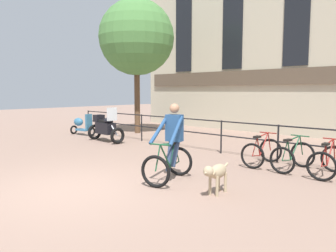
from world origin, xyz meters
name	(u,v)px	position (x,y,z in m)	size (l,w,h in m)	color
ground_plane	(75,189)	(0.00, 0.00, 0.00)	(60.00, 60.00, 0.00)	#8E7060
canal_railing	(221,131)	(0.00, 5.20, 0.71)	(15.05, 0.05, 1.05)	black
building_facade	(300,5)	(0.00, 10.99, 5.60)	(18.00, 0.72, 11.25)	#BCB299
cyclist_with_bike	(171,146)	(0.95, 1.84, 0.76)	(0.97, 1.31, 1.70)	black
dog	(216,172)	(2.29, 1.67, 0.43)	(0.30, 0.93, 0.61)	tan
parked_motorcycle	(105,127)	(-4.65, 4.11, 0.56)	(1.72, 0.69, 1.35)	black
parked_bicycle_near_lamp	(262,152)	(1.74, 4.54, 0.36)	(0.69, 1.13, 0.86)	black
parked_bicycle_mid_left	(293,156)	(2.57, 4.54, 0.36)	(0.74, 1.15, 0.86)	black
parked_bicycle_mid_right	(328,161)	(3.41, 4.54, 0.36)	(0.70, 1.14, 0.86)	black
parked_scooter	(82,125)	(-6.99, 4.52, 0.46)	(1.32, 0.58, 0.96)	black
tree_canalside_left	(137,38)	(-5.75, 6.73, 4.39)	(3.44, 3.44, 6.13)	brown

